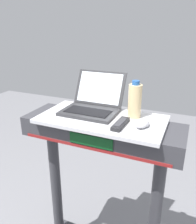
{
  "coord_description": "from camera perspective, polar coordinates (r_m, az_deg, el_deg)",
  "views": [
    {
      "loc": [
        0.44,
        -0.37,
        1.6
      ],
      "look_at": [
        0.0,
        0.65,
        1.18
      ],
      "focal_mm": 36.62,
      "sensor_mm": 36.0,
      "label": 1
    }
  ],
  "objects": [
    {
      "name": "desk_board",
      "position": [
        1.26,
        0.91,
        -1.81
      ],
      "size": [
        0.69,
        0.36,
        0.02
      ],
      "primitive_type": "cube",
      "color": "silver",
      "rests_on": "treadmill_base"
    },
    {
      "name": "laptop",
      "position": [
        1.34,
        -1.32,
        2.09
      ],
      "size": [
        0.31,
        0.31,
        0.21
      ],
      "rotation": [
        0.0,
        0.0,
        -0.01
      ],
      "color": "#2D2D30",
      "rests_on": "desk_board"
    },
    {
      "name": "computer_mouse",
      "position": [
        1.16,
        11.05,
        -2.87
      ],
      "size": [
        0.08,
        0.11,
        0.03
      ],
      "primitive_type": "ellipsoid",
      "rotation": [
        0.0,
        0.0,
        -0.21
      ],
      "color": "#B2B2B7",
      "rests_on": "desk_board"
    },
    {
      "name": "water_bottle",
      "position": [
        1.25,
        9.17,
        2.83
      ],
      "size": [
        0.07,
        0.07,
        0.2
      ],
      "color": "beige",
      "rests_on": "desk_board"
    },
    {
      "name": "tv_remote",
      "position": [
        1.16,
        5.65,
        -2.94
      ],
      "size": [
        0.05,
        0.16,
        0.02
      ],
      "color": "#232326",
      "rests_on": "desk_board"
    }
  ]
}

